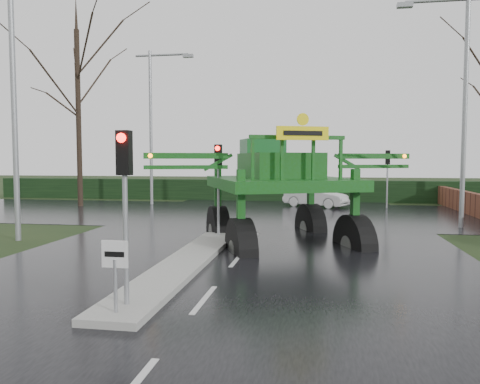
% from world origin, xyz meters
% --- Properties ---
extents(ground, '(140.00, 140.00, 0.00)m').
position_xyz_m(ground, '(0.00, 0.00, 0.00)').
color(ground, black).
rests_on(ground, ground).
extents(road_main, '(14.00, 80.00, 0.02)m').
position_xyz_m(road_main, '(0.00, 10.00, 0.00)').
color(road_main, black).
rests_on(road_main, ground).
extents(road_cross, '(80.00, 12.00, 0.02)m').
position_xyz_m(road_cross, '(0.00, 16.00, 0.01)').
color(road_cross, black).
rests_on(road_cross, ground).
extents(median_island, '(1.20, 10.00, 0.16)m').
position_xyz_m(median_island, '(-1.30, 3.00, 0.09)').
color(median_island, gray).
rests_on(median_island, ground).
extents(hedge_row, '(44.00, 0.90, 1.50)m').
position_xyz_m(hedge_row, '(0.00, 24.00, 0.75)').
color(hedge_row, black).
rests_on(hedge_row, ground).
extents(brick_wall, '(0.40, 20.00, 1.20)m').
position_xyz_m(brick_wall, '(10.50, 16.00, 0.60)').
color(brick_wall, '#592D1E').
rests_on(brick_wall, ground).
extents(keep_left_sign, '(0.50, 0.07, 1.35)m').
position_xyz_m(keep_left_sign, '(-1.30, -1.50, 1.06)').
color(keep_left_sign, gray).
rests_on(keep_left_sign, ground).
extents(traffic_signal_near, '(0.26, 0.33, 3.52)m').
position_xyz_m(traffic_signal_near, '(-1.30, -1.01, 2.59)').
color(traffic_signal_near, gray).
rests_on(traffic_signal_near, ground).
extents(traffic_signal_mid, '(0.26, 0.33, 3.52)m').
position_xyz_m(traffic_signal_mid, '(-1.30, 7.49, 2.59)').
color(traffic_signal_mid, gray).
rests_on(traffic_signal_mid, ground).
extents(traffic_signal_far, '(0.26, 0.33, 3.52)m').
position_xyz_m(traffic_signal_far, '(6.50, 20.01, 2.59)').
color(traffic_signal_far, gray).
rests_on(traffic_signal_far, ground).
extents(street_light_left_near, '(3.85, 0.30, 10.00)m').
position_xyz_m(street_light_left_near, '(-8.19, 6.00, 5.99)').
color(street_light_left_near, gray).
rests_on(street_light_left_near, ground).
extents(street_light_right, '(3.85, 0.30, 10.00)m').
position_xyz_m(street_light_right, '(8.19, 12.00, 5.99)').
color(street_light_right, gray).
rests_on(street_light_right, ground).
extents(street_light_left_far, '(3.85, 0.30, 10.00)m').
position_xyz_m(street_light_left_far, '(-8.19, 20.00, 5.99)').
color(street_light_left_far, gray).
rests_on(street_light_left_far, ground).
extents(tree_left_far, '(7.70, 7.70, 13.26)m').
position_xyz_m(tree_left_far, '(-12.50, 18.00, 7.15)').
color(tree_left_far, black).
rests_on(tree_left_far, ground).
extents(crop_sprayer, '(9.26, 7.49, 5.57)m').
position_xyz_m(crop_sprayer, '(-0.18, 5.47, 2.63)').
color(crop_sprayer, black).
rests_on(crop_sprayer, ground).
extents(white_sedan, '(4.19, 2.93, 1.31)m').
position_xyz_m(white_sedan, '(2.22, 19.92, 0.00)').
color(white_sedan, silver).
rests_on(white_sedan, ground).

